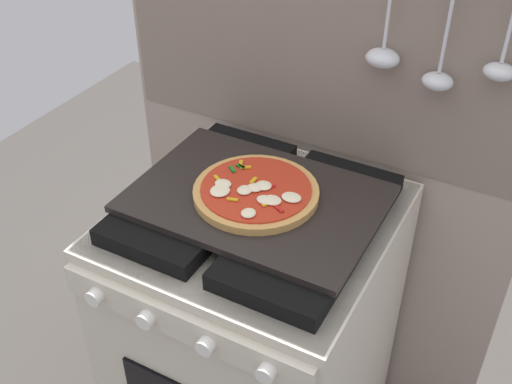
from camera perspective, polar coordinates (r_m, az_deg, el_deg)
kitchen_backsplash at (r=1.70m, az=5.46°, el=2.09°), size 1.10×0.09×1.55m
stove at (r=1.70m, az=-0.03°, el=-13.05°), size 0.60×0.64×0.90m
baking_tray at (r=1.39m, az=-0.00°, el=-0.60°), size 0.54×0.38×0.02m
pizza_left at (r=1.37m, az=-0.26°, el=-0.03°), size 0.28×0.28×0.03m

